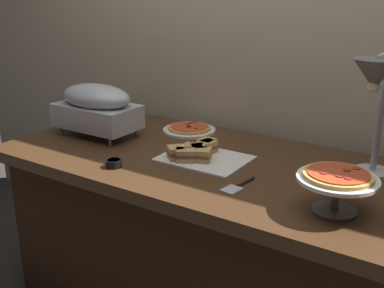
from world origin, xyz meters
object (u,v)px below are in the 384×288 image
serving_spatula (239,186)px  sauce_cup_near (114,163)px  chafing_dish (97,106)px  pizza_plate_front (189,129)px  sandwich_platter (199,154)px  pizza_plate_center (337,181)px  heat_lamp (375,87)px

serving_spatula → sauce_cup_near: bearing=-168.7°
chafing_dish → serving_spatula: 0.88m
pizza_plate_front → serving_spatula: size_ratio=1.49×
sandwich_platter → serving_spatula: size_ratio=2.00×
pizza_plate_front → sandwich_platter: sandwich_platter is taller
chafing_dish → serving_spatula: chafing_dish is taller
sauce_cup_near → serving_spatula: size_ratio=0.37×
pizza_plate_center → sandwich_platter: (-0.61, 0.16, -0.08)m
heat_lamp → pizza_plate_center: 0.36m
pizza_plate_front → sandwich_platter: (0.25, -0.30, 0.01)m
pizza_plate_front → sauce_cup_near: size_ratio=4.06×
heat_lamp → sauce_cup_near: (-0.87, -0.35, -0.34)m
pizza_plate_center → sandwich_platter: pizza_plate_center is taller
pizza_plate_front → serving_spatula: 0.69m
pizza_plate_center → heat_lamp: bearing=84.6°
chafing_dish → pizza_plate_front: bearing=40.5°
chafing_dish → sauce_cup_near: (0.35, -0.27, -0.12)m
pizza_plate_front → sauce_cup_near: (0.01, -0.56, 0.00)m
sandwich_platter → sauce_cup_near: sandwich_platter is taller
chafing_dish → pizza_plate_center: (1.19, -0.18, -0.03)m
heat_lamp → serving_spatula: 0.57m
heat_lamp → serving_spatula: size_ratio=2.68×
pizza_plate_center → serving_spatula: bearing=178.8°
sandwich_platter → serving_spatula: (0.27, -0.16, -0.02)m
pizza_plate_front → sauce_cup_near: bearing=-88.5°
sandwich_platter → sauce_cup_near: 0.35m
pizza_plate_front → pizza_plate_center: (0.86, -0.47, 0.09)m
pizza_plate_front → pizza_plate_center: 0.98m
chafing_dish → heat_lamp: 1.24m
serving_spatula → chafing_dish: bearing=168.4°
sandwich_platter → sauce_cup_near: bearing=-132.3°
sauce_cup_near → pizza_plate_center: bearing=6.3°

